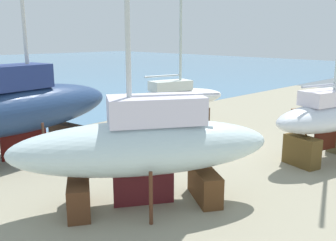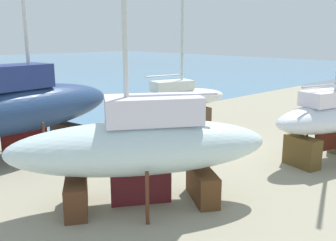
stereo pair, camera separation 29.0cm
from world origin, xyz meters
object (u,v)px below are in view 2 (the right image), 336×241
sailboat_large_starboard (22,107)px  sailboat_far_slipway (328,119)px  sailboat_small_center (177,100)px  barrel_by_slipway (330,105)px  worker (129,105)px  barrel_tipped_right (310,122)px  sailboat_mid_port (142,146)px

sailboat_large_starboard → sailboat_far_slipway: sailboat_large_starboard is taller
sailboat_small_center → sailboat_far_slipway: sailboat_far_slipway is taller
barrel_by_slipway → worker: bearing=145.5°
sailboat_large_starboard → barrel_by_slipway: size_ratio=17.45×
sailboat_far_slipway → barrel_tipped_right: (5.25, 3.28, -1.56)m
sailboat_far_slipway → barrel_by_slipway: (12.01, 5.03, -1.52)m
sailboat_mid_port → barrel_by_slipway: bearing=-140.8°
sailboat_far_slipway → barrel_tipped_right: size_ratio=14.11×
sailboat_mid_port → sailboat_far_slipway: bearing=-162.2°
barrel_tipped_right → sailboat_far_slipway: bearing=-148.0°
sailboat_small_center → sailboat_mid_port: bearing=-127.1°
barrel_tipped_right → sailboat_mid_port: bearing=-175.7°
sailboat_far_slipway → sailboat_small_center: bearing=109.3°
sailboat_large_starboard → barrel_tipped_right: size_ratio=19.10×
barrel_by_slipway → barrel_tipped_right: barrel_by_slipway is taller
sailboat_small_center → sailboat_large_starboard: bearing=-175.2°
sailboat_far_slipway → barrel_by_slipway: sailboat_far_slipway is taller
sailboat_far_slipway → barrel_tipped_right: sailboat_far_slipway is taller
worker → barrel_tipped_right: 12.15m
sailboat_mid_port → barrel_by_slipway: (21.05, 2.82, -1.66)m
worker → sailboat_small_center: bearing=111.3°
sailboat_mid_port → sailboat_far_slipway: 9.31m
barrel_by_slipway → barrel_tipped_right: bearing=-165.5°
sailboat_small_center → barrel_tipped_right: (6.07, -5.67, -1.44)m
sailboat_large_starboard → barrel_tipped_right: sailboat_large_starboard is taller
barrel_by_slipway → sailboat_far_slipway: bearing=-157.3°
sailboat_far_slipway → barrel_by_slipway: size_ratio=12.89×
sailboat_small_center → sailboat_mid_port: (-8.23, -6.74, 0.26)m
sailboat_large_starboard → worker: (8.95, 3.48, -1.48)m
sailboat_large_starboard → worker: sailboat_large_starboard is taller
worker → barrel_by_slipway: size_ratio=1.91×
sailboat_small_center → sailboat_large_starboard: 9.05m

